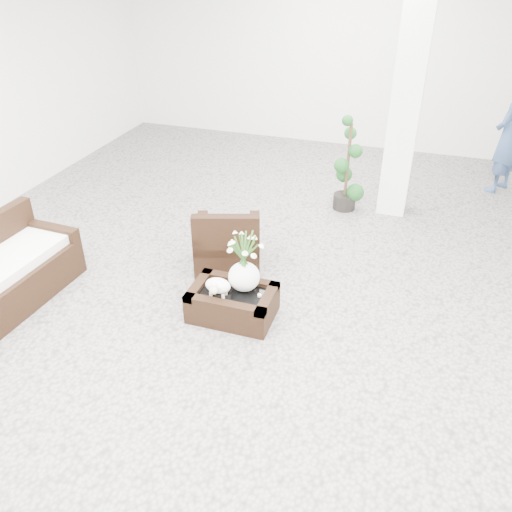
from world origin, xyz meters
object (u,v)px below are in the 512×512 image
(armchair, at_px, (228,235))
(loveseat, at_px, (5,267))
(coffee_table, at_px, (233,304))
(topiary, at_px, (348,165))

(armchair, xyz_separation_m, loveseat, (-2.07, -1.49, 0.02))
(coffee_table, relative_size, armchair, 1.07)
(topiary, bearing_deg, coffee_table, -102.59)
(armchair, bearing_deg, coffee_table, 95.34)
(loveseat, relative_size, topiary, 1.16)
(loveseat, bearing_deg, coffee_table, -75.48)
(coffee_table, height_order, loveseat, loveseat)
(loveseat, height_order, topiary, topiary)
(loveseat, xyz_separation_m, topiary, (3.17, 3.53, 0.27))
(topiary, bearing_deg, loveseat, -131.88)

